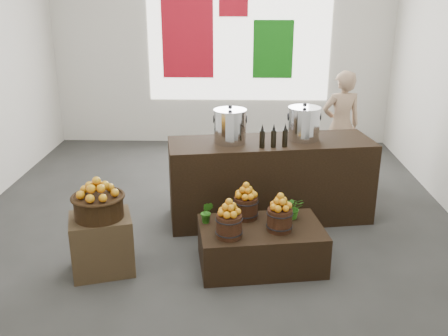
{
  "coord_description": "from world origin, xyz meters",
  "views": [
    {
      "loc": [
        0.31,
        -5.49,
        2.69
      ],
      "look_at": [
        0.16,
        -0.4,
        0.86
      ],
      "focal_mm": 40.0,
      "sensor_mm": 36.0,
      "label": 1
    }
  ],
  "objects_px": {
    "crate": "(102,244)",
    "wicker_basket": "(99,207)",
    "counter": "(270,180)",
    "shopper": "(341,125)",
    "stock_pot_center": "(304,124)",
    "stock_pot_left": "(230,127)",
    "display_table": "(261,246)"
  },
  "relations": [
    {
      "from": "shopper",
      "to": "wicker_basket",
      "type": "bearing_deg",
      "value": 32.9
    },
    {
      "from": "crate",
      "to": "wicker_basket",
      "type": "relative_size",
      "value": 1.25
    },
    {
      "from": "stock_pot_center",
      "to": "crate",
      "type": "bearing_deg",
      "value": -147.16
    },
    {
      "from": "wicker_basket",
      "to": "stock_pot_center",
      "type": "height_order",
      "value": "stock_pot_center"
    },
    {
      "from": "wicker_basket",
      "to": "display_table",
      "type": "relative_size",
      "value": 0.38
    },
    {
      "from": "stock_pot_left",
      "to": "shopper",
      "type": "xyz_separation_m",
      "value": [
        1.6,
        1.55,
        -0.38
      ]
    },
    {
      "from": "display_table",
      "to": "counter",
      "type": "bearing_deg",
      "value": 73.85
    },
    {
      "from": "crate",
      "to": "stock_pot_left",
      "type": "xyz_separation_m",
      "value": [
        1.25,
        1.22,
        0.89
      ]
    },
    {
      "from": "wicker_basket",
      "to": "stock_pot_left",
      "type": "xyz_separation_m",
      "value": [
        1.25,
        1.22,
        0.48
      ]
    },
    {
      "from": "counter",
      "to": "crate",
      "type": "bearing_deg",
      "value": -152.67
    },
    {
      "from": "wicker_basket",
      "to": "shopper",
      "type": "bearing_deg",
      "value": 44.14
    },
    {
      "from": "counter",
      "to": "shopper",
      "type": "bearing_deg",
      "value": 43.24
    },
    {
      "from": "stock_pot_center",
      "to": "wicker_basket",
      "type": "bearing_deg",
      "value": -147.16
    },
    {
      "from": "counter",
      "to": "shopper",
      "type": "xyz_separation_m",
      "value": [
        1.11,
        1.46,
        0.31
      ]
    },
    {
      "from": "wicker_basket",
      "to": "stock_pot_center",
      "type": "bearing_deg",
      "value": 32.84
    },
    {
      "from": "wicker_basket",
      "to": "counter",
      "type": "bearing_deg",
      "value": 36.86
    },
    {
      "from": "stock_pot_left",
      "to": "stock_pot_center",
      "type": "bearing_deg",
      "value": 9.54
    },
    {
      "from": "counter",
      "to": "shopper",
      "type": "relative_size",
      "value": 1.51
    },
    {
      "from": "display_table",
      "to": "stock_pot_center",
      "type": "bearing_deg",
      "value": 57.59
    },
    {
      "from": "wicker_basket",
      "to": "shopper",
      "type": "xyz_separation_m",
      "value": [
        2.85,
        2.77,
        0.11
      ]
    },
    {
      "from": "counter",
      "to": "stock_pot_center",
      "type": "relative_size",
      "value": 6.47
    },
    {
      "from": "wicker_basket",
      "to": "counter",
      "type": "height_order",
      "value": "counter"
    },
    {
      "from": "display_table",
      "to": "wicker_basket",
      "type": "bearing_deg",
      "value": 177.17
    },
    {
      "from": "stock_pot_left",
      "to": "display_table",
      "type": "bearing_deg",
      "value": -72.24
    },
    {
      "from": "crate",
      "to": "counter",
      "type": "bearing_deg",
      "value": 36.86
    },
    {
      "from": "counter",
      "to": "stock_pot_left",
      "type": "distance_m",
      "value": 0.85
    },
    {
      "from": "shopper",
      "to": "display_table",
      "type": "bearing_deg",
      "value": 52.93
    },
    {
      "from": "stock_pot_center",
      "to": "shopper",
      "type": "relative_size",
      "value": 0.23
    },
    {
      "from": "crate",
      "to": "counter",
      "type": "xyz_separation_m",
      "value": [
        1.74,
        1.31,
        0.2
      ]
    },
    {
      "from": "crate",
      "to": "wicker_basket",
      "type": "distance_m",
      "value": 0.4
    },
    {
      "from": "wicker_basket",
      "to": "display_table",
      "type": "bearing_deg",
      "value": 5.83
    },
    {
      "from": "counter",
      "to": "shopper",
      "type": "height_order",
      "value": "shopper"
    }
  ]
}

